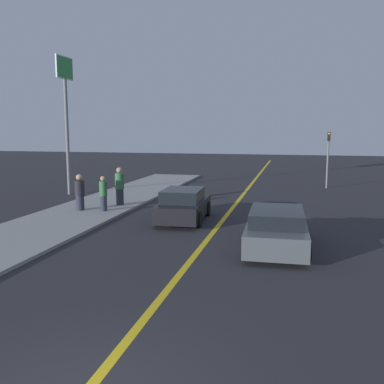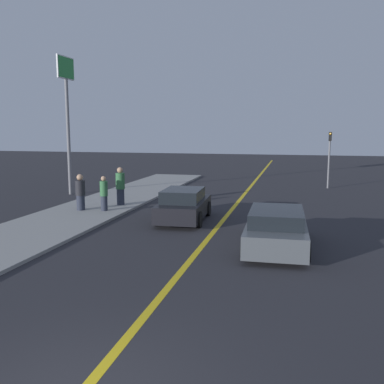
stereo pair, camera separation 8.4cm
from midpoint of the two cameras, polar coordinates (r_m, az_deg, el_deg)
The scene contains 9 objects.
road_center_line at distance 23.31m, azimuth 6.24°, elevation -0.96°, with size 0.20×60.00×0.01m.
sidewalk_left at distance 21.49m, azimuth -12.22°, elevation -1.76°, with size 3.78×28.43×0.11m.
car_near_right_lane at distance 13.91m, azimuth 11.04°, elevation -4.85°, with size 2.07×4.39×1.28m.
car_ahead_center at distance 17.67m, azimuth -1.28°, elevation -1.80°, with size 1.99×3.90×1.35m.
pedestrian_near_curb at distance 20.05m, azimuth -14.86°, elevation -0.08°, with size 0.44×0.44×1.65m.
pedestrian_mid_group at distance 19.67m, azimuth -11.86°, elevation -0.20°, with size 0.35×0.35×1.57m.
pedestrian_far_standing at distance 21.06m, azimuth -9.74°, elevation 0.76°, with size 0.43×0.43×1.83m.
traffic_light at distance 28.59m, azimuth 17.60°, elevation 4.92°, with size 0.18×0.40×3.59m.
roadside_sign at distance 25.74m, azimuth -16.61°, elevation 12.22°, with size 0.20×1.74×7.80m.
Camera 1 is at (2.82, -4.84, 3.77)m, focal length 40.00 mm.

